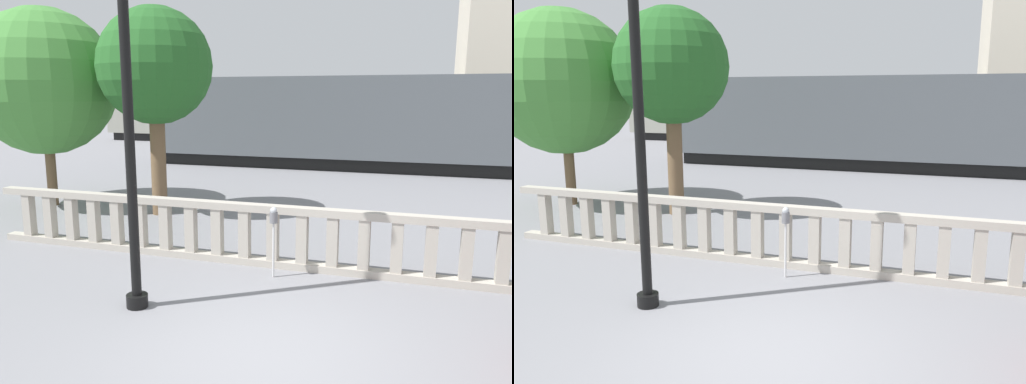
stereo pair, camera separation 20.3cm
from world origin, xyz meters
The scene contains 8 objects.
ground_plane centered at (0.00, 0.00, 0.00)m, with size 160.00×160.00×0.00m, color slate.
balustrade centered at (0.00, 3.17, 0.60)m, with size 14.09×0.24×1.19m.
lamppost centered at (-2.32, 0.76, 3.70)m, with size 0.35×0.35×6.81m.
parking_meter centered at (-0.68, 2.63, 1.00)m, with size 0.14×0.14×1.29m.
train_near centered at (0.94, 16.79, 2.09)m, with size 21.61×3.00×4.60m.
train_far centered at (-4.64, 27.08, 1.83)m, with size 29.88×2.70×4.10m.
tree_left centered at (-4.98, 6.36, 3.92)m, with size 3.03×3.03×5.48m.
tree_right centered at (-8.55, 6.40, 3.57)m, with size 4.12×4.12×5.64m.
Camera 1 is at (1.63, -5.54, 3.20)m, focal length 35.00 mm.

